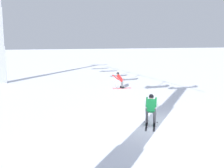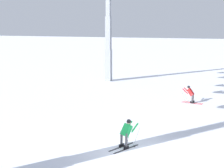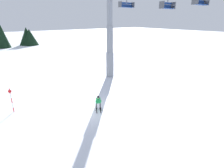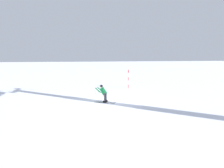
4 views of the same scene
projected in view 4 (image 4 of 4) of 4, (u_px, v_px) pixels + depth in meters
name	position (u px, v px, depth m)	size (l,w,h in m)	color
ground_plane	(109.00, 100.00, 17.47)	(260.00, 260.00, 0.00)	white
skier_carving_main	(103.00, 92.00, 16.55)	(1.81, 1.38, 1.67)	black
trail_marker_pole	(128.00, 78.00, 23.82)	(0.07, 0.28, 2.34)	red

